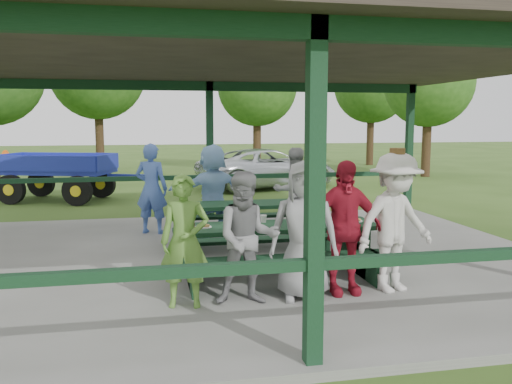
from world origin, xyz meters
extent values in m
plane|color=#314F18|center=(0.00, 0.00, 0.00)|extent=(90.00, 90.00, 0.00)
cube|color=slate|center=(0.00, 0.00, 0.05)|extent=(10.00, 8.00, 0.10)
cube|color=black|center=(0.00, -3.80, 1.60)|extent=(0.15, 0.15, 3.00)
cube|color=black|center=(0.00, 3.80, 1.60)|extent=(0.15, 0.15, 3.00)
cube|color=black|center=(4.80, 3.80, 1.60)|extent=(0.15, 0.15, 3.00)
cube|color=black|center=(-2.40, -3.80, 1.00)|extent=(4.65, 0.10, 0.10)
cube|color=black|center=(-2.40, 3.80, 1.00)|extent=(4.65, 0.10, 0.10)
cube|color=black|center=(2.40, 3.80, 1.00)|extent=(4.65, 0.10, 0.10)
cube|color=black|center=(0.00, -3.80, 3.00)|extent=(9.80, 0.15, 0.20)
cube|color=black|center=(0.00, 3.80, 3.00)|extent=(9.80, 0.15, 0.20)
cube|color=#2B221F|center=(0.00, 0.00, 3.22)|extent=(10.60, 8.60, 0.24)
cube|color=black|center=(0.31, -1.20, 0.82)|extent=(2.73, 0.75, 0.06)
cube|color=black|center=(0.31, -1.75, 0.53)|extent=(2.73, 0.28, 0.05)
cube|color=black|center=(0.31, -0.65, 0.53)|extent=(2.73, 0.28, 0.05)
cube|color=black|center=(-0.88, -1.20, 0.47)|extent=(0.06, 0.70, 0.75)
cube|color=black|center=(1.49, -1.20, 0.47)|extent=(0.06, 0.70, 0.75)
cube|color=black|center=(-0.88, -1.20, 0.33)|extent=(0.06, 1.39, 0.45)
cube|color=black|center=(1.49, -1.20, 0.33)|extent=(0.06, 1.39, 0.45)
cube|color=black|center=(0.33, 0.80, 0.82)|extent=(2.71, 0.75, 0.06)
cube|color=black|center=(0.33, 0.25, 0.53)|extent=(2.71, 0.28, 0.05)
cube|color=black|center=(0.33, 1.35, 0.53)|extent=(2.71, 0.28, 0.05)
cube|color=black|center=(-0.84, 0.80, 0.47)|extent=(0.06, 0.70, 0.75)
cube|color=black|center=(1.50, 0.80, 0.47)|extent=(0.06, 0.70, 0.75)
cube|color=black|center=(-0.84, 0.80, 0.33)|extent=(0.06, 1.39, 0.45)
cube|color=black|center=(1.50, 0.80, 0.33)|extent=(0.06, 1.39, 0.45)
cylinder|color=white|center=(-0.69, -1.20, 0.86)|extent=(0.22, 0.22, 0.01)
torus|color=olive|center=(-0.73, -1.22, 0.88)|extent=(0.10, 0.10, 0.03)
torus|color=olive|center=(-0.65, -1.22, 0.88)|extent=(0.10, 0.10, 0.03)
torus|color=olive|center=(-0.69, -1.16, 0.88)|extent=(0.10, 0.10, 0.03)
cylinder|color=white|center=(-0.09, -1.20, 0.86)|extent=(0.22, 0.22, 0.01)
torus|color=olive|center=(-0.13, -1.22, 0.88)|extent=(0.10, 0.10, 0.03)
torus|color=olive|center=(-0.05, -1.22, 0.88)|extent=(0.10, 0.10, 0.03)
torus|color=olive|center=(-0.09, -1.16, 0.88)|extent=(0.10, 0.10, 0.03)
cylinder|color=white|center=(0.78, -1.20, 0.86)|extent=(0.22, 0.22, 0.01)
torus|color=olive|center=(0.74, -1.22, 0.88)|extent=(0.10, 0.10, 0.03)
torus|color=olive|center=(0.82, -1.22, 0.88)|extent=(0.10, 0.10, 0.03)
torus|color=olive|center=(0.78, -1.16, 0.88)|extent=(0.10, 0.10, 0.03)
cylinder|color=white|center=(1.42, -1.20, 0.86)|extent=(0.22, 0.22, 0.01)
torus|color=olive|center=(1.38, -1.22, 0.88)|extent=(0.10, 0.10, 0.03)
torus|color=olive|center=(1.46, -1.22, 0.88)|extent=(0.10, 0.10, 0.03)
torus|color=olive|center=(1.42, -1.16, 0.88)|extent=(0.10, 0.10, 0.03)
cylinder|color=#381E0F|center=(-0.85, -1.38, 0.90)|extent=(0.06, 0.06, 0.10)
cylinder|color=#381E0F|center=(-0.13, -1.38, 0.90)|extent=(0.06, 0.06, 0.10)
cylinder|color=#381E0F|center=(0.27, -1.38, 0.90)|extent=(0.06, 0.06, 0.10)
cylinder|color=#381E0F|center=(0.77, -1.38, 0.90)|extent=(0.06, 0.06, 0.10)
cone|color=white|center=(-0.12, -1.00, 0.90)|extent=(0.09, 0.09, 0.10)
cone|color=white|center=(0.17, -1.00, 0.90)|extent=(0.09, 0.09, 0.10)
cone|color=white|center=(0.40, -1.00, 0.90)|extent=(0.09, 0.09, 0.10)
imported|color=#5C8F35|center=(-1.00, -2.07, 0.87)|extent=(0.61, 0.45, 1.54)
imported|color=gray|center=(-0.27, -2.13, 0.88)|extent=(0.82, 0.67, 1.57)
imported|color=gray|center=(0.42, -2.09, 0.94)|extent=(0.93, 0.72, 1.68)
imported|color=maroon|center=(0.96, -1.98, 0.94)|extent=(0.98, 0.42, 1.67)
imported|color=silver|center=(1.63, -2.02, 0.98)|extent=(1.27, 0.93, 1.76)
cylinder|color=brown|center=(1.63, -2.02, 1.80)|extent=(0.39, 0.39, 0.02)
cylinder|color=brown|center=(1.63, -2.02, 1.86)|extent=(0.23, 0.23, 0.11)
imported|color=#99C4ED|center=(-0.22, 1.63, 0.97)|extent=(1.68, 1.03, 1.73)
imported|color=#4667B8|center=(-1.31, 2.22, 0.96)|extent=(0.74, 0.62, 1.73)
imported|color=gray|center=(1.34, 1.68, 0.92)|extent=(0.86, 0.70, 1.65)
imported|color=silver|center=(2.64, 9.59, 0.66)|extent=(5.21, 3.50, 1.33)
cube|color=#1C289A|center=(-3.85, 7.80, 0.85)|extent=(3.29, 2.37, 0.13)
cube|color=#1C289A|center=(-4.10, 7.10, 1.11)|extent=(2.82, 1.03, 0.42)
cube|color=#1C289A|center=(-3.61, 8.50, 1.11)|extent=(2.82, 1.03, 0.42)
cube|color=#1C289A|center=(-5.25, 8.28, 1.11)|extent=(0.55, 1.42, 0.42)
cube|color=#1C289A|center=(-2.45, 7.31, 1.11)|extent=(0.55, 1.42, 0.42)
cylinder|color=black|center=(-5.01, 7.36, 0.40)|extent=(0.82, 0.44, 0.80)
cylinder|color=yellow|center=(-5.01, 7.36, 0.40)|extent=(0.36, 0.32, 0.30)
cylinder|color=black|center=(-4.49, 8.86, 0.40)|extent=(0.82, 0.44, 0.80)
cylinder|color=yellow|center=(-4.49, 8.86, 0.40)|extent=(0.36, 0.32, 0.30)
cylinder|color=black|center=(-3.21, 6.74, 0.40)|extent=(0.82, 0.44, 0.80)
cylinder|color=yellow|center=(-3.21, 6.74, 0.40)|extent=(0.36, 0.32, 0.30)
cylinder|color=black|center=(-2.69, 8.24, 0.40)|extent=(0.82, 0.44, 0.80)
cylinder|color=yellow|center=(-2.69, 8.24, 0.40)|extent=(0.36, 0.32, 0.30)
cube|color=#1C289A|center=(-1.95, 7.14, 0.74)|extent=(1.03, 0.43, 0.08)
cone|color=#F2590C|center=(-5.30, 8.30, 1.22)|extent=(0.16, 0.41, 0.42)
cylinder|color=black|center=(-3.33, 16.33, 1.60)|extent=(0.36, 0.36, 3.20)
sphere|color=#265316|center=(-3.33, 16.33, 4.35)|extent=(4.09, 4.09, 4.09)
cylinder|color=black|center=(3.58, 15.90, 1.39)|extent=(0.36, 0.36, 2.78)
sphere|color=#265316|center=(3.58, 15.90, 3.79)|extent=(3.56, 3.56, 3.56)
cylinder|color=black|center=(9.76, 11.92, 1.39)|extent=(0.36, 0.36, 2.78)
sphere|color=#265316|center=(9.76, 11.92, 3.78)|extent=(3.56, 3.56, 3.56)
cylinder|color=black|center=(9.95, 17.97, 1.48)|extent=(0.36, 0.36, 2.97)
sphere|color=#265316|center=(9.95, 17.97, 4.03)|extent=(3.80, 3.80, 3.80)
camera|label=1|loc=(-1.42, -8.21, 2.24)|focal=38.00mm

